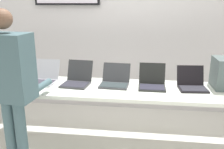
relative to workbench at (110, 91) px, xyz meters
The scene contains 10 objects.
ground 0.70m from the workbench, ahead, with size 8.00×8.00×0.04m, color silver.
back_wall 1.31m from the workbench, 90.87° to the left, with size 8.00×0.11×2.66m.
workbench is the anchor object (origin of this frame).
laptop_station_0 1.35m from the workbench, behind, with size 0.31×0.30×0.27m.
laptop_station_1 0.86m from the workbench, behind, with size 0.36×0.39×0.25m.
laptop_station_2 0.43m from the workbench, 169.23° to the left, with size 0.35×0.39×0.26m.
laptop_station_3 0.15m from the workbench, 65.03° to the left, with size 0.36×0.36×0.23m.
laptop_station_4 0.50m from the workbench, ahead, with size 0.31×0.31×0.26m.
laptop_station_5 0.95m from the workbench, ahead, with size 0.33×0.34×0.24m.
person 1.10m from the workbench, 144.08° to the right, with size 0.48×0.62×1.63m.
Camera 1 is at (0.37, -2.69, 1.67)m, focal length 39.68 mm.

